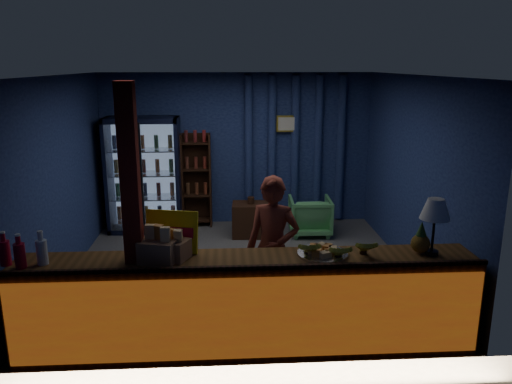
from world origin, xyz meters
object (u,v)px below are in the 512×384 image
(shopkeeper, at_px, (273,249))
(table_lamp, at_px, (435,211))
(pastry_tray, at_px, (323,252))
(green_chair, at_px, (310,216))

(shopkeeper, bearing_deg, table_lamp, -2.93)
(shopkeeper, bearing_deg, pastry_tray, -33.46)
(green_chair, relative_size, table_lamp, 1.22)
(shopkeeper, xyz_separation_m, pastry_tray, (0.43, -0.58, 0.18))
(green_chair, bearing_deg, pastry_tray, 84.33)
(pastry_tray, bearing_deg, green_chair, 82.35)
(pastry_tray, xyz_separation_m, table_lamp, (1.05, -0.05, 0.41))
(table_lamp, bearing_deg, shopkeeper, 156.98)
(shopkeeper, relative_size, pastry_tray, 3.24)
(green_chair, xyz_separation_m, pastry_tray, (-0.44, -3.31, 0.67))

